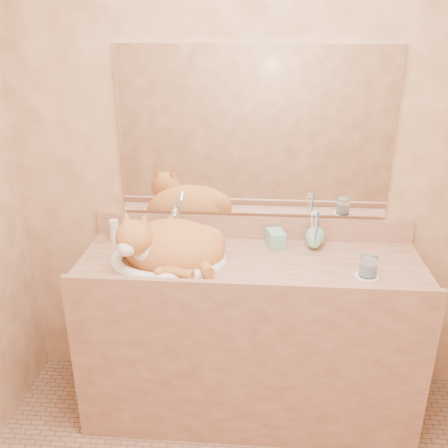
# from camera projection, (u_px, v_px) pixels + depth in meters

# --- Properties ---
(wall_back) EXTENTS (2.40, 0.02, 2.50)m
(wall_back) POSITION_uv_depth(u_px,v_px,m) (254.00, 162.00, 2.42)
(wall_back) COLOR #9D6847
(wall_back) RESTS_ON ground
(vanity_counter) EXTENTS (1.60, 0.55, 0.85)m
(vanity_counter) POSITION_uv_depth(u_px,v_px,m) (249.00, 337.00, 2.48)
(vanity_counter) COLOR brown
(vanity_counter) RESTS_ON floor
(mirror) EXTENTS (1.30, 0.02, 0.80)m
(mirror) POSITION_uv_depth(u_px,v_px,m) (254.00, 133.00, 2.35)
(mirror) COLOR white
(mirror) RESTS_ON wall_back
(sink_basin) EXTENTS (0.57, 0.49, 0.17)m
(sink_basin) POSITION_uv_depth(u_px,v_px,m) (168.00, 244.00, 2.29)
(sink_basin) COLOR white
(sink_basin) RESTS_ON vanity_counter
(faucet) EXTENTS (0.08, 0.14, 0.19)m
(faucet) POSITION_uv_depth(u_px,v_px,m) (175.00, 224.00, 2.48)
(faucet) COLOR white
(faucet) RESTS_ON vanity_counter
(cat) EXTENTS (0.53, 0.46, 0.26)m
(cat) POSITION_uv_depth(u_px,v_px,m) (169.00, 244.00, 2.28)
(cat) COLOR #B26029
(cat) RESTS_ON sink_basin
(soap_dispenser) EXTENTS (0.09, 0.10, 0.17)m
(soap_dispenser) POSITION_uv_depth(u_px,v_px,m) (279.00, 234.00, 2.39)
(soap_dispenser) COLOR #78C0A1
(soap_dispenser) RESTS_ON vanity_counter
(toothbrush_cup) EXTENTS (0.11, 0.11, 0.09)m
(toothbrush_cup) POSITION_uv_depth(u_px,v_px,m) (314.00, 243.00, 2.39)
(toothbrush_cup) COLOR #78C0A1
(toothbrush_cup) RESTS_ON vanity_counter
(toothbrushes) EXTENTS (0.03, 0.03, 0.21)m
(toothbrushes) POSITION_uv_depth(u_px,v_px,m) (315.00, 228.00, 2.35)
(toothbrushes) COLOR white
(toothbrushes) RESTS_ON toothbrush_cup
(saucer) EXTENTS (0.10, 0.10, 0.01)m
(saucer) POSITION_uv_depth(u_px,v_px,m) (367.00, 276.00, 2.16)
(saucer) COLOR white
(saucer) RESTS_ON vanity_counter
(water_glass) EXTENTS (0.08, 0.08, 0.09)m
(water_glass) POSITION_uv_depth(u_px,v_px,m) (368.00, 266.00, 2.14)
(water_glass) COLOR silver
(water_glass) RESTS_ON saucer
(lotion_bottle) EXTENTS (0.05, 0.05, 0.11)m
(lotion_bottle) POSITION_uv_depth(u_px,v_px,m) (114.00, 230.00, 2.50)
(lotion_bottle) COLOR white
(lotion_bottle) RESTS_ON vanity_counter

